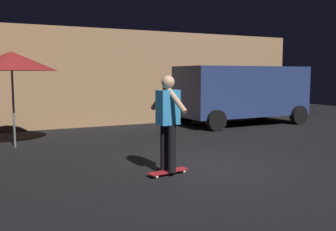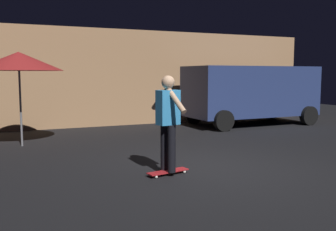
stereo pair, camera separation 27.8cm
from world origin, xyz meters
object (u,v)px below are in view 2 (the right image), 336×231
Objects in this scene: patio_umbrella at (19,61)px; skateboard_ridden at (168,172)px; parked_van at (251,92)px; skater at (168,116)px.

patio_umbrella is 2.86× the size of skateboard_ridden.
parked_van is 5.77× the size of skateboard_ridden.
skater is (2.20, -3.91, -1.04)m from patio_umbrella.
skateboard_ridden is at bearing -60.65° from patio_umbrella.
skateboard_ridden is at bearing -137.08° from parked_van.
parked_van is 2.02× the size of patio_umbrella.
skater is at bearing -60.65° from patio_umbrella.
patio_umbrella reaches higher than skateboard_ridden.
skateboard_ridden is 0.98m from skater.
patio_umbrella is at bearing -171.68° from parked_van.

